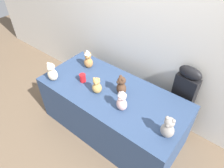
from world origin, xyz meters
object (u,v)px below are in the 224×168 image
Objects in this scene: teddy_bear_honey at (97,86)px; teddy_bear_cream at (52,72)px; display_table at (112,111)px; party_cup_red at (83,78)px; instrument_case at (182,101)px; teddy_bear_cocoa at (121,86)px; teddy_bear_blush at (122,101)px; teddy_bear_ash at (168,128)px; teddy_bear_caramel at (88,59)px.

teddy_bear_cream reaches higher than teddy_bear_honey.
display_table is 0.59m from party_cup_red.
instrument_case reaches higher than teddy_bear_cocoa.
teddy_bear_cream is at bearing -167.68° from teddy_bear_blush.
instrument_case is 0.80m from teddy_bear_ash.
teddy_bear_caramel is at bearing 119.56° from party_cup_red.
teddy_bear_honey is (-0.13, -0.13, 0.46)m from display_table.
instrument_case is 3.82× the size of teddy_bear_caramel.
teddy_bear_honey is 0.86× the size of teddy_bear_cream.
instrument_case is 4.01× the size of teddy_bear_ash.
instrument_case is 0.89m from teddy_bear_blush.
instrument_case is at bearing 10.52° from teddy_bear_honey.
party_cup_red is (0.15, -0.27, -0.08)m from teddy_bear_caramel.
teddy_bear_blush reaches higher than teddy_bear_cocoa.
instrument_case is at bearing 19.03° from teddy_bear_cream.
teddy_bear_honey is at bearing -135.78° from display_table.
teddy_bear_honey is 2.08× the size of party_cup_red.
teddy_bear_blush is at bearing -6.57° from party_cup_red.
teddy_bear_honey is at bearing 175.81° from teddy_bear_ash.
teddy_bear_cocoa is (0.24, 0.16, 0.02)m from teddy_bear_honey.
teddy_bear_cream is (-0.73, -0.30, 0.48)m from display_table.
teddy_bear_ash is (0.81, -0.17, 0.47)m from display_table.
party_cup_red is at bearing -142.21° from instrument_case.
teddy_bear_cocoa is at bearing 162.01° from teddy_bear_ash.
party_cup_red is at bearing -90.64° from teddy_bear_caramel.
teddy_bear_ash is 0.99× the size of teddy_bear_cream.
teddy_bear_caramel is (-1.38, 0.36, 0.01)m from teddy_bear_ash.
teddy_bear_ash is at bearing -7.33° from teddy_bear_cream.
teddy_bear_honey is at bearing -132.48° from instrument_case.
teddy_bear_cream is 0.52m from teddy_bear_caramel.
teddy_bear_ash is 1.43m from teddy_bear_caramel.
display_table is 6.77× the size of teddy_bear_blush.
party_cup_red is (-1.23, 0.09, -0.07)m from teddy_bear_ash.
display_table is 0.49m from teddy_bear_honey.
instrument_case reaches higher than teddy_bear_blush.
instrument_case is 1.69m from teddy_bear_cream.
teddy_bear_ash is at bearing -44.80° from teddy_bear_caramel.
display_table is at bearing -48.61° from teddy_bear_caramel.
display_table is at bearing -131.58° from teddy_bear_cocoa.
party_cup_red is at bearing 177.86° from teddy_bear_blush.
teddy_bear_honey is at bearing -65.90° from teddy_bear_caramel.
display_table is 6.77× the size of teddy_bear_caramel.
display_table is 7.18× the size of teddy_bear_cocoa.
teddy_bear_caramel is (-0.68, 0.15, 0.01)m from teddy_bear_cocoa.
teddy_bear_cream is 2.42× the size of party_cup_red.
teddy_bear_blush is (-0.43, -0.72, 0.30)m from instrument_case.
teddy_bear_cream is 0.96× the size of teddy_bear_caramel.
instrument_case is 1.11m from teddy_bear_honey.
teddy_bear_ash reaches higher than display_table.
instrument_case is at bearing 63.69° from teddy_bear_blush.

